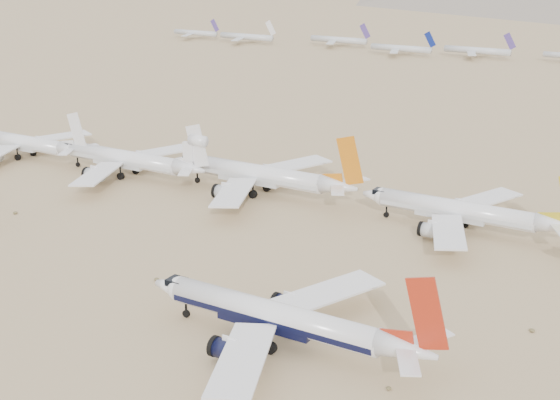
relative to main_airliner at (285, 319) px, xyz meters
name	(u,v)px	position (x,y,z in m)	size (l,w,h in m)	color
ground	(245,352)	(-4.47, -4.93, -4.97)	(7000.00, 7000.00, 0.00)	#947A56
main_airliner	(285,319)	(0.00, 0.00, 0.00)	(51.18, 49.99, 18.06)	white
row2_gold_tail	(465,212)	(8.05, 66.74, -0.12)	(48.69, 47.62, 17.34)	white
row2_orange_tail	(262,175)	(-46.01, 66.06, 0.41)	(53.70, 52.54, 19.16)	white
row2_white_trijet	(131,159)	(-86.04, 60.73, 0.29)	(51.27, 50.11, 18.17)	white
row2_white_twin	(26,143)	(-127.24, 59.65, -0.22)	(47.19, 46.17, 16.86)	white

